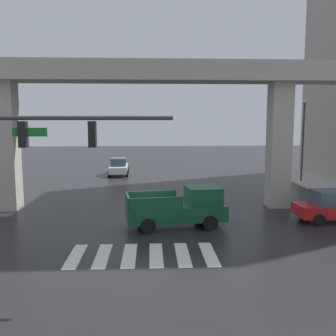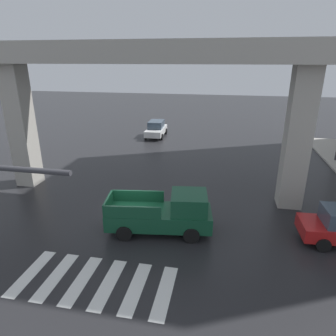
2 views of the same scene
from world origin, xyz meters
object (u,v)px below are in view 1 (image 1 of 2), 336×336
(pickup_truck, at_px, (182,208))
(street_lamp_far_north, at_px, (303,131))
(sedan_white, at_px, (119,166))
(sedan_red, at_px, (334,206))

(pickup_truck, relative_size, street_lamp_far_north, 0.73)
(sedan_white, height_order, street_lamp_far_north, street_lamp_far_north)
(sedan_red, distance_m, street_lamp_far_north, 13.48)
(pickup_truck, height_order, street_lamp_far_north, street_lamp_far_north)
(pickup_truck, xyz_separation_m, sedan_red, (8.49, 0.66, -0.14))
(sedan_red, relative_size, sedan_white, 1.01)
(pickup_truck, distance_m, sedan_red, 8.52)
(sedan_red, bearing_deg, pickup_truck, -175.58)
(pickup_truck, xyz_separation_m, sedan_white, (-4.86, 18.71, -0.14))
(sedan_red, distance_m, sedan_white, 22.46)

